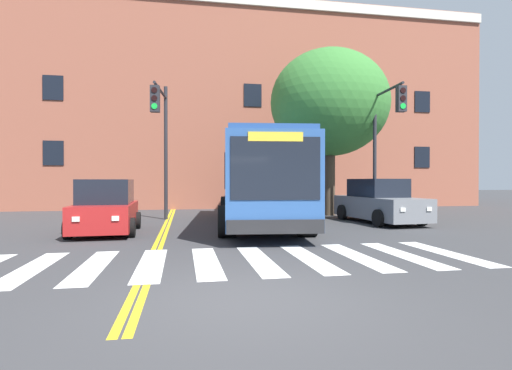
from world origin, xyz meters
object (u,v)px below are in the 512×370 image
Objects in this scene: car_red_near_lane at (106,209)px; car_grey_far_lane at (379,203)px; traffic_light_overhead at (162,129)px; city_bus at (258,180)px; street_tree_curbside_large at (330,103)px; traffic_light_near_corner at (385,129)px.

car_grey_far_lane reaches higher than car_red_near_lane.
traffic_light_overhead is at bearing 168.89° from car_grey_far_lane.
traffic_light_overhead reaches higher than car_red_near_lane.
city_bus is 6.80m from street_tree_curbside_large.
traffic_light_overhead is at bearing 64.62° from car_red_near_lane.
car_grey_far_lane is at bearing -77.73° from street_tree_curbside_large.
city_bus is at bearing -139.79° from street_tree_curbside_large.
traffic_light_near_corner is at bearing -8.80° from traffic_light_overhead.
car_red_near_lane is 0.77× the size of car_grey_far_lane.
city_bus is 5.92m from traffic_light_near_corner.
traffic_light_near_corner reaches higher than city_bus.
traffic_light_near_corner is 9.39m from traffic_light_overhead.
street_tree_curbside_large is (8.07, 1.88, 1.68)m from traffic_light_overhead.
traffic_light_overhead is (1.60, 3.37, 3.09)m from car_red_near_lane.
city_bus is 2.95× the size of car_red_near_lane.
car_red_near_lane is 0.46× the size of street_tree_curbside_large.
street_tree_curbside_large is at bearing 40.21° from city_bus.
car_grey_far_lane is 0.83× the size of traffic_light_overhead.
city_bus reaches higher than car_red_near_lane.
car_red_near_lane is 11.48m from traffic_light_near_corner.
traffic_light_near_corner reaches higher than car_red_near_lane.
street_tree_curbside_large is at bearing 28.51° from car_red_near_lane.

